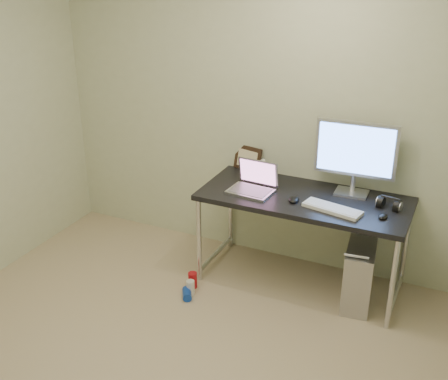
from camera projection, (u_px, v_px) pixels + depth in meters
The scene contains 17 objects.
floor at pixel (146, 374), 3.53m from camera, with size 3.50×3.50×0.00m, color tan.
wall_back at pixel (255, 111), 4.47m from camera, with size 3.50×0.02×2.50m, color beige.
desk at pixel (304, 206), 4.21m from camera, with size 1.56×0.68×0.75m.
tower_computer at pixel (359, 274), 4.15m from camera, with size 0.25×0.48×0.51m.
cable_a at pixel (365, 232), 4.40m from camera, with size 0.01×0.01×0.70m, color black.
cable_b at pixel (376, 238), 4.36m from camera, with size 0.01×0.01×0.72m, color black.
can_red at pixel (193, 280), 4.39m from camera, with size 0.07×0.07×0.13m, color #AC0F18.
can_white at pixel (190, 287), 4.31m from camera, with size 0.06×0.06×0.12m, color silver.
can_blue at pixel (187, 294), 4.27m from camera, with size 0.07×0.07×0.12m, color #123BAB.
laptop at pixel (253, 184), 4.27m from camera, with size 0.35×0.29×0.23m.
monitor at pixel (356, 152), 4.10m from camera, with size 0.60×0.18×0.56m.
keyboard at pixel (332, 209), 3.96m from camera, with size 0.42×0.14×0.03m, color silver.
mouse_right at pixel (383, 215), 3.85m from camera, with size 0.06×0.10×0.03m, color black.
mouse_left at pixel (294, 198), 4.10m from camera, with size 0.07×0.12×0.04m, color black.
headphones at pixel (389, 204), 3.99m from camera, with size 0.18×0.11×0.11m.
picture_frame at pixel (248, 158), 4.63m from camera, with size 0.25×0.03×0.20m, color black.
webcam at pixel (262, 163), 4.55m from camera, with size 0.05×0.04×0.13m.
Camera 1 is at (1.60, -2.30, 2.48)m, focal length 45.00 mm.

